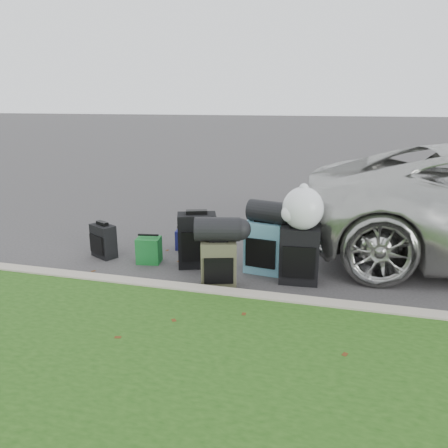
% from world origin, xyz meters
% --- Properties ---
extents(ground, '(120.00, 120.00, 0.00)m').
position_xyz_m(ground, '(0.00, 0.00, 0.00)').
color(ground, '#383535').
rests_on(ground, ground).
extents(curb, '(120.00, 0.18, 0.15)m').
position_xyz_m(curb, '(0.00, -1.00, 0.07)').
color(curb, '#9E937F').
rests_on(curb, ground).
extents(suitcase_small_black, '(0.43, 0.36, 0.47)m').
position_xyz_m(suitcase_small_black, '(-1.81, -0.01, 0.23)').
color(suitcase_small_black, black).
rests_on(suitcase_small_black, ground).
extents(suitcase_large_black_left, '(0.57, 0.45, 0.72)m').
position_xyz_m(suitcase_large_black_left, '(-0.42, -0.01, 0.36)').
color(suitcase_large_black_left, black).
rests_on(suitcase_large_black_left, ground).
extents(suitcase_olive, '(0.47, 0.37, 0.57)m').
position_xyz_m(suitcase_olive, '(0.04, -0.59, 0.28)').
color(suitcase_olive, '#363724').
rests_on(suitcase_olive, ground).
extents(suitcase_teal, '(0.50, 0.34, 0.67)m').
position_xyz_m(suitcase_teal, '(0.48, 0.01, 0.34)').
color(suitcase_teal, teal).
rests_on(suitcase_teal, ground).
extents(suitcase_large_black_right, '(0.48, 0.31, 0.69)m').
position_xyz_m(suitcase_large_black_right, '(0.95, -0.22, 0.35)').
color(suitcase_large_black_right, black).
rests_on(suitcase_large_black_right, ground).
extents(tote_green, '(0.34, 0.29, 0.35)m').
position_xyz_m(tote_green, '(-1.09, -0.05, 0.18)').
color(tote_green, '#176827').
rests_on(tote_green, ground).
extents(tote_navy, '(0.29, 0.24, 0.29)m').
position_xyz_m(tote_navy, '(-0.80, 0.61, 0.15)').
color(tote_navy, navy).
rests_on(tote_navy, ground).
extents(duffel_left, '(0.58, 0.39, 0.28)m').
position_xyz_m(duffel_left, '(0.02, -0.57, 0.71)').
color(duffel_left, black).
rests_on(duffel_left, suitcase_olive).
extents(duffel_right, '(0.54, 0.39, 0.27)m').
position_xyz_m(duffel_right, '(0.52, 0.01, 0.81)').
color(duffel_right, black).
rests_on(duffel_right, suitcase_teal).
extents(trash_bag, '(0.48, 0.48, 0.48)m').
position_xyz_m(trash_bag, '(0.97, -0.24, 0.94)').
color(trash_bag, silver).
rests_on(trash_bag, suitcase_large_black_right).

